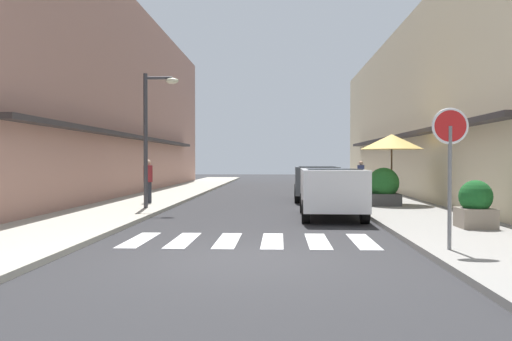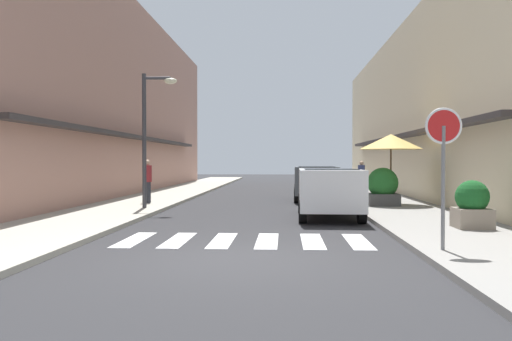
{
  "view_description": "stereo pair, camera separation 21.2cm",
  "coord_description": "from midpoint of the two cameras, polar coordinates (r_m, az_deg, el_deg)",
  "views": [
    {
      "loc": [
        0.63,
        -9.0,
        1.7
      ],
      "look_at": [
        -0.44,
        14.53,
        1.26
      ],
      "focal_mm": 36.8,
      "sensor_mm": 36.0,
      "label": 1
    },
    {
      "loc": [
        0.84,
        -8.99,
        1.7
      ],
      "look_at": [
        -0.44,
        14.53,
        1.26
      ],
      "focal_mm": 36.8,
      "sensor_mm": 36.0,
      "label": 2
    }
  ],
  "objects": [
    {
      "name": "ground_plane",
      "position": [
        24.07,
        0.85,
        -2.99
      ],
      "size": [
        82.53,
        82.53,
        0.0
      ],
      "primitive_type": "plane",
      "color": "#2B2B2D"
    },
    {
      "name": "parked_car_near",
      "position": [
        15.68,
        7.82,
        -1.79
      ],
      "size": [
        1.88,
        4.2,
        1.47
      ],
      "color": "silver",
      "rests_on": "ground_plane"
    },
    {
      "name": "pedestrian_walking_far",
      "position": [
        26.03,
        11.1,
        -0.62
      ],
      "size": [
        0.34,
        0.34,
        1.58
      ],
      "rotation": [
        0.0,
        0.0,
        6.04
      ],
      "color": "#282B33",
      "rests_on": "sidewalk_right"
    },
    {
      "name": "cafe_umbrella",
      "position": [
        19.75,
        14.24,
        3.01
      ],
      "size": [
        2.27,
        2.27,
        2.55
      ],
      "color": "#262626",
      "rests_on": "sidewalk_right"
    },
    {
      "name": "building_row_left",
      "position": [
        26.82,
        -18.43,
        7.5
      ],
      "size": [
        5.5,
        35.76,
        9.47
      ],
      "color": "#A87A6B",
      "rests_on": "ground_plane"
    },
    {
      "name": "street_lamp",
      "position": [
        18.03,
        -11.58,
        4.97
      ],
      "size": [
        1.19,
        0.28,
        4.51
      ],
      "color": "#38383D",
      "rests_on": "sidewalk_left"
    },
    {
      "name": "crosswalk",
      "position": [
        11.2,
        -1.19,
        -7.64
      ],
      "size": [
        5.2,
        2.2,
        0.01
      ],
      "color": "silver",
      "rests_on": "ground_plane"
    },
    {
      "name": "round_street_sign",
      "position": [
        9.89,
        19.77,
        3.02
      ],
      "size": [
        0.65,
        0.07,
        2.52
      ],
      "color": "slate",
      "rests_on": "sidewalk_right"
    },
    {
      "name": "pedestrian_walking_near",
      "position": [
        20.11,
        -11.95,
        -1.04
      ],
      "size": [
        0.34,
        0.34,
        1.62
      ],
      "rotation": [
        0.0,
        0.0,
        3.61
      ],
      "color": "#282B33",
      "rests_on": "sidewalk_left"
    },
    {
      "name": "parked_car_mid",
      "position": [
        22.47,
        6.24,
        -0.93
      ],
      "size": [
        1.89,
        4.23,
        1.47
      ],
      "color": "#4C5156",
      "rests_on": "ground_plane"
    },
    {
      "name": "building_row_right",
      "position": [
        26.26,
        20.63,
        6.17
      ],
      "size": [
        5.5,
        35.76,
        8.14
      ],
      "color": "beige",
      "rests_on": "ground_plane"
    },
    {
      "name": "planter_midblock",
      "position": [
        19.17,
        13.4,
        -1.79
      ],
      "size": [
        1.09,
        1.09,
        1.34
      ],
      "color": "#4C4C4C",
      "rests_on": "sidewalk_right"
    },
    {
      "name": "sidewalk_left",
      "position": [
        24.68,
        -10.28,
        -2.76
      ],
      "size": [
        3.11,
        52.52,
        0.12
      ],
      "primitive_type": "cube",
      "color": "#ADA899",
      "rests_on": "ground_plane"
    },
    {
      "name": "sidewalk_right",
      "position": [
        24.39,
        12.12,
        -2.81
      ],
      "size": [
        3.11,
        52.52,
        0.12
      ],
      "primitive_type": "cube",
      "color": "gray",
      "rests_on": "ground_plane"
    },
    {
      "name": "planter_corner",
      "position": [
        13.38,
        22.34,
        -3.46
      ],
      "size": [
        0.79,
        0.79,
        1.13
      ],
      "color": "gray",
      "rests_on": "sidewalk_right"
    }
  ]
}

